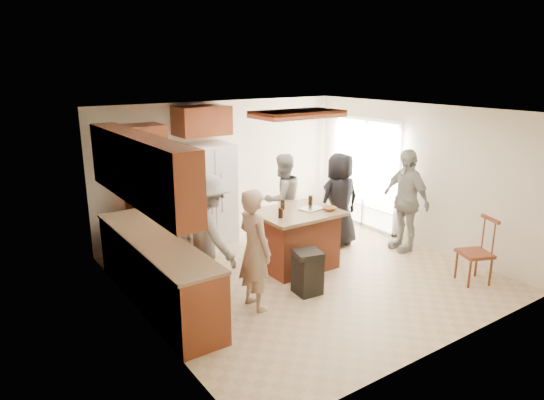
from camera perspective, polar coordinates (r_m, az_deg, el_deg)
room_shell at (r=11.42m, az=16.10°, el=3.56°), size 8.00×5.20×5.00m
person_front_left at (r=6.31m, az=-2.07°, el=-5.85°), size 0.45×0.61×1.63m
person_behind_left at (r=8.64m, az=1.25°, el=0.12°), size 0.80×0.51×1.63m
person_behind_right at (r=8.60m, az=7.95°, el=0.03°), size 0.84×0.58×1.67m
person_side_right at (r=8.62m, az=15.41°, el=0.00°), size 0.65×1.10×1.78m
person_counter at (r=6.72m, az=-7.54°, el=-4.16°), size 0.63×1.16×1.73m
left_cabinetry at (r=6.55m, az=-14.13°, el=-4.19°), size 0.64×3.00×2.30m
back_wall_units at (r=8.37m, az=-12.87°, el=3.18°), size 1.80×0.60×2.45m
refrigerator at (r=8.72m, az=-7.71°, el=0.68°), size 0.90×0.76×1.80m
kitchen_island at (r=7.68m, az=2.89°, el=-4.57°), size 1.28×1.03×0.93m
island_items at (r=7.60m, az=4.68°, el=-0.91°), size 1.02×0.61×0.15m
trash_bin at (r=6.89m, az=4.19°, el=-8.45°), size 0.44×0.44×0.63m
spindle_chair at (r=7.76m, az=22.88°, el=-5.79°), size 0.55×0.55×0.99m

